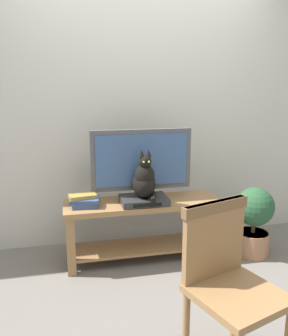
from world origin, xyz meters
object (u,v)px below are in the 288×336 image
wooden_chair (227,275)px  potted_plant (254,219)px  media_box (144,200)px  tv (141,163)px  book_stack (84,201)px  cat (144,180)px  tv_stand (143,220)px

wooden_chair → potted_plant: wooden_chair is taller
media_box → potted_plant: (0.99, -0.10, -0.22)m
tv → media_box: 0.32m
book_stack → potted_plant: 1.51m
cat → book_stack: size_ratio=1.56×
media_box → book_stack: size_ratio=1.49×
media_box → potted_plant: potted_plant is taller
wooden_chair → book_stack: (-0.67, 1.27, 0.05)m
media_box → book_stack: bearing=176.6°
tv → wooden_chair: size_ratio=0.95×
tv → media_box: bearing=-91.9°
cat → wooden_chair: 1.26m
cat → wooden_chair: cat is taller
cat → potted_plant: bearing=-4.9°
tv_stand → cat: (-0.00, -0.07, 0.38)m
media_box → book_stack: book_stack is taller
wooden_chair → potted_plant: bearing=54.7°
tv → cat: bearing=-91.1°
wooden_chair → tv_stand: bearing=97.6°
tv → wooden_chair: tv is taller
cat → media_box: bearing=94.9°
tv → potted_plant: size_ratio=1.37×
tv → media_box: (-0.00, -0.11, -0.30)m
media_box → wooden_chair: size_ratio=0.43×
cat → potted_plant: 1.07m
wooden_chair → tv: bearing=97.3°
tv → media_box: tv is taller
tv_stand → wooden_chair: (0.17, -1.30, 0.17)m
tv → potted_plant: (0.98, -0.21, -0.52)m
tv → book_stack: bearing=-170.9°
cat → book_stack: 0.53m
tv → book_stack: tv is taller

